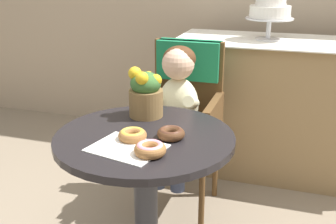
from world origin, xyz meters
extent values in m
cylinder|color=black|center=(0.00, 0.00, 0.70)|extent=(0.72, 0.72, 0.03)
cylinder|color=#333338|center=(0.00, 0.00, 0.34)|extent=(0.10, 0.10, 0.69)
cube|color=brown|center=(-0.04, 0.63, 0.47)|extent=(0.42, 0.42, 0.04)
cube|color=brown|center=(-0.04, 0.82, 0.72)|extent=(0.40, 0.04, 0.46)
cube|color=brown|center=(-0.23, 0.63, 0.58)|extent=(0.04, 0.38, 0.18)
cube|color=brown|center=(0.15, 0.63, 0.58)|extent=(0.04, 0.38, 0.18)
cube|color=#197247|center=(-0.04, 0.82, 0.84)|extent=(0.36, 0.11, 0.22)
cylinder|color=brown|center=(-0.22, 0.45, 0.23)|extent=(0.03, 0.03, 0.45)
cylinder|color=brown|center=(0.14, 0.45, 0.23)|extent=(0.03, 0.03, 0.45)
cylinder|color=brown|center=(-0.22, 0.81, 0.23)|extent=(0.03, 0.03, 0.45)
cylinder|color=brown|center=(0.14, 0.81, 0.23)|extent=(0.03, 0.03, 0.45)
ellipsoid|color=beige|center=(-0.04, 0.61, 0.64)|extent=(0.22, 0.16, 0.30)
sphere|color=#E0B293|center=(-0.04, 0.60, 0.87)|extent=(0.17, 0.17, 0.17)
ellipsoid|color=#4C2D19|center=(-0.04, 0.62, 0.89)|extent=(0.17, 0.17, 0.14)
cylinder|color=beige|center=(-0.13, 0.53, 0.69)|extent=(0.08, 0.23, 0.13)
sphere|color=#E0B293|center=(-0.13, 0.45, 0.62)|extent=(0.06, 0.06, 0.06)
cylinder|color=beige|center=(0.06, 0.53, 0.69)|extent=(0.08, 0.23, 0.13)
sphere|color=#E0B293|center=(0.05, 0.45, 0.62)|extent=(0.06, 0.06, 0.06)
cylinder|color=#3F4760|center=(-0.09, 0.53, 0.53)|extent=(0.09, 0.22, 0.09)
cylinder|color=#3F4760|center=(-0.09, 0.42, 0.36)|extent=(0.08, 0.08, 0.26)
cylinder|color=#3F4760|center=(0.02, 0.53, 0.53)|extent=(0.09, 0.22, 0.09)
cylinder|color=#3F4760|center=(0.02, 0.42, 0.36)|extent=(0.08, 0.08, 0.26)
cube|color=white|center=(-0.02, -0.14, 0.72)|extent=(0.30, 0.26, 0.00)
torus|color=#936033|center=(0.08, -0.17, 0.74)|extent=(0.12, 0.12, 0.04)
torus|color=pink|center=(0.08, -0.17, 0.75)|extent=(0.10, 0.10, 0.02)
torus|color=#4C2D19|center=(0.11, 0.00, 0.74)|extent=(0.11, 0.11, 0.04)
torus|color=#512D1E|center=(0.11, 0.00, 0.75)|extent=(0.09, 0.09, 0.02)
torus|color=#936033|center=(-0.03, -0.06, 0.74)|extent=(0.11, 0.11, 0.04)
torus|color=gold|center=(-0.03, -0.06, 0.75)|extent=(0.10, 0.10, 0.02)
cylinder|color=brown|center=(-0.07, 0.21, 0.78)|extent=(0.15, 0.15, 0.12)
ellipsoid|color=#38662D|center=(-0.07, 0.21, 0.87)|extent=(0.14, 0.14, 0.10)
sphere|color=gold|center=(-0.03, 0.21, 0.89)|extent=(0.05, 0.05, 0.05)
sphere|color=gold|center=(-0.07, 0.25, 0.89)|extent=(0.04, 0.04, 0.04)
sphere|color=gold|center=(-0.12, 0.20, 0.91)|extent=(0.06, 0.06, 0.06)
sphere|color=gold|center=(-0.07, 0.15, 0.91)|extent=(0.06, 0.06, 0.06)
cube|color=#93754C|center=(0.55, 1.30, 0.45)|extent=(1.50, 0.56, 0.90)
cube|color=white|center=(0.55, 1.30, 0.90)|extent=(1.56, 0.62, 0.01)
cylinder|color=silver|center=(0.35, 1.30, 0.91)|extent=(0.16, 0.16, 0.01)
cylinder|color=silver|center=(0.35, 1.30, 0.97)|extent=(0.03, 0.03, 0.12)
cylinder|color=silver|center=(0.35, 1.30, 1.03)|extent=(0.30, 0.30, 0.01)
cylinder|color=white|center=(0.35, 1.30, 1.08)|extent=(0.26, 0.25, 0.08)
cylinder|color=white|center=(0.35, 1.30, 1.05)|extent=(0.26, 0.26, 0.01)
cylinder|color=white|center=(0.35, 1.30, 1.15)|extent=(0.19, 0.19, 0.07)
cylinder|color=white|center=(0.35, 1.30, 1.12)|extent=(0.19, 0.19, 0.01)
camera|label=1|loc=(0.55, -1.41, 1.36)|focal=44.06mm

